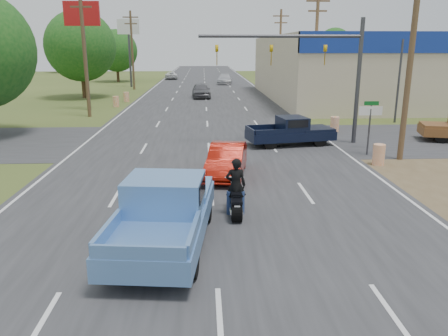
{
  "coord_description": "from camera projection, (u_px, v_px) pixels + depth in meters",
  "views": [
    {
      "loc": [
        -0.28,
        -7.7,
        5.38
      ],
      "look_at": [
        0.42,
        7.08,
        1.3
      ],
      "focal_mm": 35.0,
      "sensor_mm": 36.0,
      "label": 1
    }
  ],
  "objects": [
    {
      "name": "ground",
      "position": [
        220.0,
        322.0,
        8.86
      ],
      "size": [
        200.0,
        200.0,
        0.0
      ],
      "primitive_type": "plane",
      "color": "#3B4C1E",
      "rests_on": "ground"
    },
    {
      "name": "pole_sign_left_near",
      "position": [
        83.0,
        26.0,
        37.29
      ],
      "size": [
        3.0,
        0.35,
        9.2
      ],
      "color": "#3F3F44",
      "rests_on": "ground"
    },
    {
      "name": "blue_pickup",
      "position": [
        166.0,
        210.0,
        12.26
      ],
      "size": [
        2.9,
        6.11,
        1.96
      ],
      "rotation": [
        0.0,
        0.0,
        -0.11
      ],
      "color": "black",
      "rests_on": "ground"
    },
    {
      "name": "distant_car_grey",
      "position": [
        201.0,
        91.0,
        48.5
      ],
      "size": [
        2.18,
        4.85,
        1.62
      ],
      "primitive_type": "imported",
      "rotation": [
        0.0,
        0.0,
        0.06
      ],
      "color": "#59585D",
      "rests_on": "ground"
    },
    {
      "name": "red_convertible",
      "position": [
        227.0,
        160.0,
        18.84
      ],
      "size": [
        2.12,
        4.38,
        1.38
      ],
      "primitive_type": "imported",
      "rotation": [
        0.0,
        0.0,
        -0.16
      ],
      "color": "#991207",
      "rests_on": "ground"
    },
    {
      "name": "motorcycle",
      "position": [
        236.0,
        201.0,
        14.41
      ],
      "size": [
        0.67,
        2.17,
        1.11
      ],
      "rotation": [
        0.0,
        0.0,
        -0.02
      ],
      "color": "black",
      "rests_on": "ground"
    },
    {
      "name": "tree_1",
      "position": [
        80.0,
        46.0,
        47.21
      ],
      "size": [
        7.56,
        7.56,
        9.36
      ],
      "color": "#422D19",
      "rests_on": "ground"
    },
    {
      "name": "signal_mast",
      "position": [
        313.0,
        59.0,
        24.22
      ],
      "size": [
        9.12,
        0.4,
        7.0
      ],
      "color": "#3F3F44",
      "rests_on": "ground"
    },
    {
      "name": "distant_car_white",
      "position": [
        171.0,
        76.0,
        77.54
      ],
      "size": [
        2.5,
        4.78,
        1.28
      ],
      "primitive_type": "imported",
      "rotation": [
        0.0,
        0.0,
        3.22
      ],
      "color": "silver",
      "rests_on": "ground"
    },
    {
      "name": "utility_pole_5",
      "position": [
        84.0,
        49.0,
        33.98
      ],
      "size": [
        2.0,
        0.28,
        10.0
      ],
      "color": "#4C3823",
      "rests_on": "ground"
    },
    {
      "name": "barrel_1",
      "position": [
        335.0,
        124.0,
        28.85
      ],
      "size": [
        0.56,
        0.56,
        1.0
      ],
      "primitive_type": "cylinder",
      "color": "orange",
      "rests_on": "ground"
    },
    {
      "name": "tree_2",
      "position": [
        116.0,
        51.0,
        70.45
      ],
      "size": [
        6.72,
        6.72,
        8.32
      ],
      "color": "#422D19",
      "rests_on": "ground"
    },
    {
      "name": "street_name_sign",
      "position": [
        370.0,
        120.0,
        23.76
      ],
      "size": [
        0.8,
        0.08,
        2.61
      ],
      "color": "#3F3F44",
      "rests_on": "ground"
    },
    {
      "name": "barrel_2",
      "position": [
        116.0,
        102.0,
        41.08
      ],
      "size": [
        0.56,
        0.56,
        1.0
      ],
      "primitive_type": "cylinder",
      "color": "orange",
      "rests_on": "ground"
    },
    {
      "name": "utility_pole_2",
      "position": [
        316.0,
        49.0,
        37.73
      ],
      "size": [
        2.0,
        0.28,
        10.0
      ],
      "color": "#4C3823",
      "rests_on": "ground"
    },
    {
      "name": "utility_pole_1",
      "position": [
        412.0,
        49.0,
        20.4
      ],
      "size": [
        2.0,
        0.28,
        10.0
      ],
      "color": "#4C3823",
      "rests_on": "ground"
    },
    {
      "name": "tree_6",
      "position": [
        69.0,
        43.0,
        97.24
      ],
      "size": [
        8.82,
        8.82,
        10.92
      ],
      "color": "#422D19",
      "rests_on": "ground"
    },
    {
      "name": "utility_pole_3",
      "position": [
        280.0,
        48.0,
        55.07
      ],
      "size": [
        2.0,
        0.28,
        10.0
      ],
      "color": "#4C3823",
      "rests_on": "ground"
    },
    {
      "name": "distant_car_silver",
      "position": [
        225.0,
        79.0,
        67.05
      ],
      "size": [
        2.66,
        5.47,
        1.53
      ],
      "primitive_type": "imported",
      "rotation": [
        0.0,
        0.0,
        -0.1
      ],
      "color": "silver",
      "rests_on": "ground"
    },
    {
      "name": "pole_sign_left_far",
      "position": [
        129.0,
        35.0,
        60.4
      ],
      "size": [
        3.0,
        0.35,
        9.2
      ],
      "color": "#3F3F44",
      "rests_on": "ground"
    },
    {
      "name": "navy_pickup",
      "position": [
        292.0,
        131.0,
        24.85
      ],
      "size": [
        5.15,
        2.75,
        1.62
      ],
      "rotation": [
        0.0,
        0.0,
        -1.39
      ],
      "color": "black",
      "rests_on": "ground"
    },
    {
      "name": "tree_5",
      "position": [
        334.0,
        46.0,
        100.15
      ],
      "size": [
        7.98,
        7.98,
        9.88
      ],
      "color": "#422D19",
      "rests_on": "ground"
    },
    {
      "name": "main_road",
      "position": [
        206.0,
        99.0,
        47.38
      ],
      "size": [
        15.0,
        180.0,
        0.02
      ],
      "primitive_type": "cube",
      "color": "#2D2D30",
      "rests_on": "ground"
    },
    {
      "name": "utility_pole_6",
      "position": [
        132.0,
        48.0,
        57.09
      ],
      "size": [
        2.0,
        0.28,
        10.0
      ],
      "color": "#4C3823",
      "rests_on": "ground"
    },
    {
      "name": "barrel_3",
      "position": [
        126.0,
        97.0,
        44.94
      ],
      "size": [
        0.56,
        0.56,
        1.0
      ],
      "primitive_type": "cylinder",
      "color": "orange",
      "rests_on": "ground"
    },
    {
      "name": "rider",
      "position": [
        236.0,
        188.0,
        14.35
      ],
      "size": [
        0.68,
        0.45,
        1.84
      ],
      "primitive_type": "imported",
      "rotation": [
        0.0,
        0.0,
        3.13
      ],
      "color": "black",
      "rests_on": "ground"
    },
    {
      "name": "cross_road",
      "position": [
        208.0,
        141.0,
        26.19
      ],
      "size": [
        120.0,
        10.0,
        0.02
      ],
      "primitive_type": "cube",
      "color": "#2D2D30",
      "rests_on": "ground"
    },
    {
      "name": "lane_sign",
      "position": [
        370.0,
        119.0,
        22.21
      ],
      "size": [
        1.2,
        0.08,
        2.52
      ],
      "color": "#3F3F44",
      "rests_on": "ground"
    },
    {
      "name": "barrel_0",
      "position": [
        379.0,
        155.0,
        20.65
      ],
      "size": [
        0.56,
        0.56,
        1.0
      ],
      "primitive_type": "cylinder",
      "color": "orange",
      "rests_on": "ground"
    }
  ]
}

